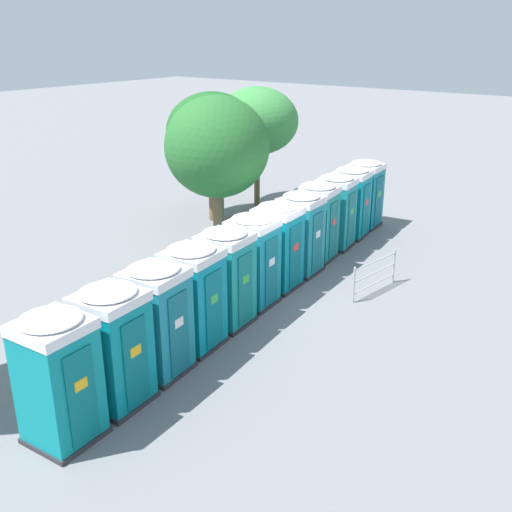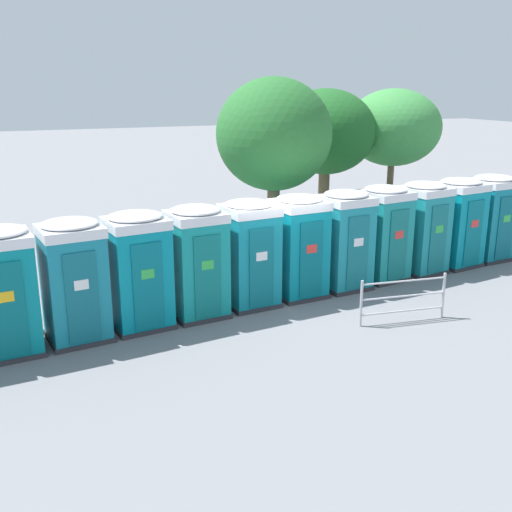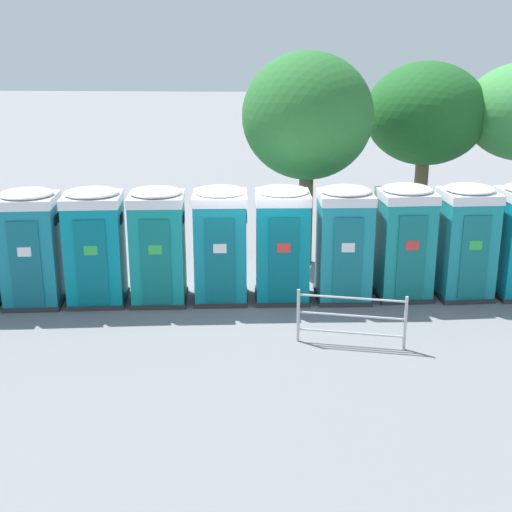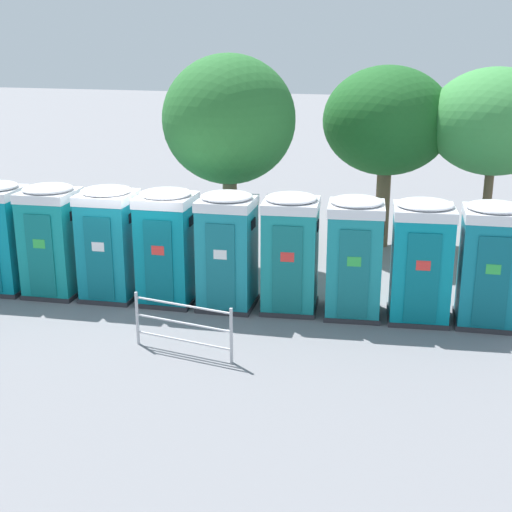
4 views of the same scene
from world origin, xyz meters
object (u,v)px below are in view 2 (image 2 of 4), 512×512
(portapotty_2, at_px, (74,280))
(street_tree_0, at_px, (393,128))
(portapotty_8, at_px, (383,233))
(portapotty_11, at_px, (490,217))
(street_tree_1, at_px, (326,132))
(portapotty_9, at_px, (423,227))
(event_barrier, at_px, (403,298))
(portapotty_10, at_px, (458,222))
(portapotty_6, at_px, (299,246))
(portapotty_7, at_px, (344,239))
(street_tree_2, at_px, (274,135))
(portapotty_3, at_px, (138,270))
(portapotty_5, at_px, (250,253))
(portapotty_1, at_px, (3,291))
(portapotty_4, at_px, (197,261))

(portapotty_2, xyz_separation_m, street_tree_0, (12.11, 6.25, 2.27))
(portapotty_8, height_order, portapotty_11, same)
(portapotty_2, height_order, street_tree_1, street_tree_1)
(portapotty_8, height_order, portapotty_9, same)
(event_barrier, bearing_deg, portapotty_10, 36.19)
(portapotty_11, bearing_deg, portapotty_8, -175.10)
(portapotty_9, relative_size, portapotty_11, 1.00)
(portapotty_6, height_order, street_tree_1, street_tree_1)
(portapotty_6, height_order, portapotty_10, same)
(portapotty_6, height_order, portapotty_7, same)
(portapotty_8, xyz_separation_m, street_tree_2, (-2.13, 2.36, 2.44))
(portapotty_3, bearing_deg, portapotty_2, -173.01)
(portapotty_5, height_order, portapotty_11, same)
(street_tree_0, bearing_deg, street_tree_1, 178.12)
(portapotty_9, bearing_deg, portapotty_7, -173.70)
(portapotty_1, distance_m, portapotty_2, 1.35)
(portapotty_2, distance_m, portapotty_5, 4.06)
(portapotty_2, bearing_deg, portapotty_9, 5.66)
(portapotty_11, bearing_deg, portapotty_9, -174.29)
(street_tree_0, height_order, street_tree_1, street_tree_1)
(portapotty_8, bearing_deg, portapotty_5, -174.10)
(portapotty_5, relative_size, street_tree_2, 0.48)
(portapotty_1, relative_size, event_barrier, 1.25)
(street_tree_1, bearing_deg, portapotty_8, -103.27)
(portapotty_4, distance_m, portapotty_9, 6.76)
(portapotty_9, xyz_separation_m, street_tree_1, (-0.06, 5.41, 2.19))
(portapotty_3, relative_size, portapotty_4, 1.00)
(portapotty_2, xyz_separation_m, portapotty_10, (10.76, 1.06, -0.00))
(street_tree_1, bearing_deg, event_barrier, -107.82)
(portapotty_5, bearing_deg, event_barrier, -41.20)
(portapotty_2, relative_size, portapotty_9, 1.00)
(portapotty_2, distance_m, portapotty_7, 6.76)
(street_tree_1, bearing_deg, portapotty_9, -89.39)
(portapotty_10, distance_m, event_barrier, 5.07)
(portapotty_3, relative_size, street_tree_1, 0.51)
(portapotty_1, bearing_deg, portapotty_7, 5.57)
(portapotty_2, xyz_separation_m, portapotty_7, (6.73, 0.64, 0.00))
(portapotty_7, bearing_deg, portapotty_1, -174.43)
(portapotty_5, relative_size, portapotty_6, 1.00)
(portapotty_6, height_order, street_tree_2, street_tree_2)
(portapotty_4, height_order, street_tree_0, street_tree_0)
(portapotty_9, bearing_deg, portapotty_6, -174.57)
(portapotty_6, xyz_separation_m, street_tree_1, (3.98, 5.79, 2.19))
(portapotty_1, relative_size, portapotty_5, 1.00)
(portapotty_4, height_order, event_barrier, portapotty_4)
(portapotty_11, height_order, street_tree_1, street_tree_1)
(portapotty_1, relative_size, street_tree_1, 0.51)
(event_barrier, bearing_deg, portapotty_11, 29.92)
(portapotty_8, height_order, event_barrier, portapotty_8)
(portapotty_8, height_order, street_tree_1, street_tree_1)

